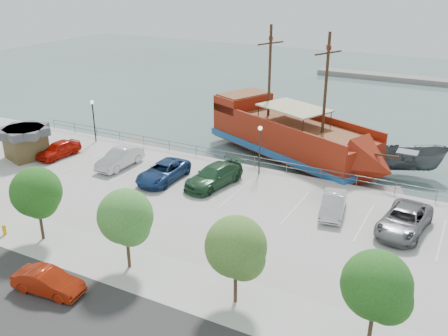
% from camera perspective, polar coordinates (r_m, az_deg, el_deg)
% --- Properties ---
extents(ground, '(160.00, 160.00, 0.00)m').
position_cam_1_polar(ground, '(37.82, -0.07, -5.50)').
color(ground, '#495F5C').
extents(street, '(100.00, 8.00, 0.04)m').
position_cam_1_polar(street, '(26.56, -17.26, -17.67)').
color(street, '#2E2B2B').
rests_on(street, land_slab).
extents(sidewalk, '(100.00, 4.00, 0.05)m').
position_cam_1_polar(sidewalk, '(30.07, -9.20, -11.59)').
color(sidewalk, '#B6B4AF').
rests_on(sidewalk, land_slab).
extents(seawall_railing, '(50.00, 0.06, 1.00)m').
position_cam_1_polar(seawall_railing, '(43.60, 4.72, 0.53)').
color(seawall_railing, slate).
rests_on(seawall_railing, land_slab).
extents(far_shore, '(40.00, 3.00, 0.80)m').
position_cam_1_polar(far_shore, '(86.50, 23.77, 8.94)').
color(far_shore, gray).
rests_on(far_shore, ground).
extents(pirate_ship, '(20.72, 13.21, 12.97)m').
position_cam_1_polar(pirate_ship, '(47.61, 8.92, 3.07)').
color(pirate_ship, maroon).
rests_on(pirate_ship, ground).
extents(patrol_boat, '(7.19, 4.23, 2.61)m').
position_cam_1_polar(patrol_boat, '(47.33, 20.11, 0.70)').
color(patrol_boat, '#454A4D').
rests_on(patrol_boat, ground).
extents(dock_west, '(7.34, 4.51, 0.41)m').
position_cam_1_polar(dock_west, '(51.57, -8.64, 2.28)').
color(dock_west, slate).
rests_on(dock_west, ground).
extents(dock_mid, '(6.41, 3.70, 0.35)m').
position_cam_1_polar(dock_mid, '(43.15, 15.66, -2.46)').
color(dock_mid, gray).
rests_on(dock_mid, ground).
extents(shed, '(4.44, 4.44, 2.89)m').
position_cam_1_polar(shed, '(49.23, -21.75, 2.81)').
color(shed, brown).
rests_on(shed, land_slab).
extents(street_sedan, '(4.19, 1.84, 1.34)m').
position_cam_1_polar(street_sedan, '(29.32, -19.47, -12.16)').
color(street_sedan, '#991E09').
rests_on(street_sedan, street).
extents(fire_hydrant, '(0.26, 0.26, 0.74)m').
position_cam_1_polar(fire_hydrant, '(36.16, -23.82, -6.46)').
color(fire_hydrant, '#DEA800').
rests_on(fire_hydrant, sidewalk).
extents(lamp_post_left, '(0.36, 0.36, 4.28)m').
position_cam_1_polar(lamp_post_left, '(51.19, -14.73, 6.04)').
color(lamp_post_left, black).
rests_on(lamp_post_left, land_slab).
extents(lamp_post_mid, '(0.36, 0.36, 4.28)m').
position_cam_1_polar(lamp_post_mid, '(41.64, 4.11, 3.03)').
color(lamp_post_mid, black).
rests_on(lamp_post_mid, land_slab).
extents(tree_c, '(3.30, 3.20, 5.00)m').
position_cam_1_polar(tree_c, '(33.32, -20.57, -2.82)').
color(tree_c, '#473321').
rests_on(tree_c, sidewalk).
extents(tree_d, '(3.30, 3.20, 5.00)m').
position_cam_1_polar(tree_d, '(28.82, -11.06, -5.73)').
color(tree_d, '#473321').
rests_on(tree_d, sidewalk).
extents(tree_e, '(3.30, 3.20, 5.00)m').
position_cam_1_polar(tree_e, '(25.46, 1.58, -9.30)').
color(tree_e, '#473321').
rests_on(tree_e, sidewalk).
extents(tree_f, '(3.30, 3.20, 5.00)m').
position_cam_1_polar(tree_f, '(23.76, 17.31, -13.03)').
color(tree_f, '#473321').
rests_on(tree_f, sidewalk).
extents(parked_car_a, '(2.09, 4.51, 1.50)m').
position_cam_1_polar(parked_car_a, '(48.64, -18.38, 2.05)').
color(parked_car_a, '#B21106').
rests_on(parked_car_a, land_slab).
extents(parked_car_b, '(1.86, 4.95, 1.61)m').
position_cam_1_polar(parked_car_b, '(44.77, -11.83, 1.10)').
color(parked_car_b, silver).
rests_on(parked_car_b, land_slab).
extents(parked_car_c, '(2.57, 5.50, 1.52)m').
position_cam_1_polar(parked_car_c, '(41.39, -6.97, -0.43)').
color(parked_car_c, navy).
rests_on(parked_car_c, land_slab).
extents(parked_car_d, '(3.41, 6.07, 1.66)m').
position_cam_1_polar(parked_car_d, '(40.15, -1.16, -0.89)').
color(parked_car_d, '#234A2C').
rests_on(parked_car_d, land_slab).
extents(parked_car_f, '(2.28, 4.64, 1.46)m').
position_cam_1_polar(parked_car_f, '(36.52, 12.37, -4.08)').
color(parked_car_f, silver).
rests_on(parked_car_f, land_slab).
extents(parked_car_g, '(3.33, 6.08, 1.62)m').
position_cam_1_polar(parked_car_g, '(35.49, 19.89, -5.65)').
color(parked_car_g, slate).
rests_on(parked_car_g, land_slab).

